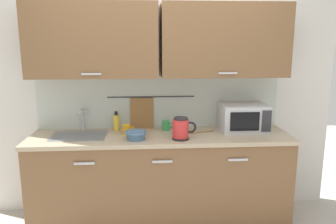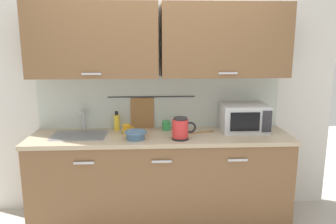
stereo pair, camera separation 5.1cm
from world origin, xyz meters
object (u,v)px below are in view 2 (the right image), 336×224
at_px(microwave, 244,118).
at_px(mug_near_sink, 127,129).
at_px(mixing_bowl, 136,135).
at_px(dish_soap_bottle, 117,122).
at_px(wooden_spoon, 205,132).
at_px(mug_by_kettle, 166,125).
at_px(electric_kettle, 181,129).

xyz_separation_m(microwave, mug_near_sink, (-1.18, -0.06, -0.09)).
height_order(mug_near_sink, mixing_bowl, mug_near_sink).
bearing_deg(microwave, dish_soap_bottle, 175.88).
bearing_deg(wooden_spoon, mug_by_kettle, 162.33).
bearing_deg(microwave, electric_kettle, -157.95).
relative_size(electric_kettle, mixing_bowl, 1.06).
height_order(electric_kettle, mug_near_sink, electric_kettle).
bearing_deg(mixing_bowl, electric_kettle, -3.08).
distance_m(mixing_bowl, mug_by_kettle, 0.44).
xyz_separation_m(microwave, electric_kettle, (-0.66, -0.27, -0.03)).
relative_size(mug_by_kettle, wooden_spoon, 0.44).
xyz_separation_m(microwave, mixing_bowl, (-1.08, -0.25, -0.09)).
height_order(electric_kettle, mixing_bowl, electric_kettle).
relative_size(dish_soap_bottle, mug_near_sink, 1.63).
bearing_deg(dish_soap_bottle, mug_by_kettle, -2.17).
bearing_deg(mixing_bowl, microwave, 12.84).
xyz_separation_m(mug_by_kettle, wooden_spoon, (0.38, -0.12, -0.04)).
distance_m(electric_kettle, dish_soap_bottle, 0.72).
height_order(mixing_bowl, mug_by_kettle, mug_by_kettle).
relative_size(microwave, mug_near_sink, 3.83).
relative_size(mug_near_sink, mug_by_kettle, 1.00).
xyz_separation_m(electric_kettle, mixing_bowl, (-0.42, 0.02, -0.06)).
xyz_separation_m(microwave, dish_soap_bottle, (-1.29, 0.09, -0.05)).
height_order(dish_soap_bottle, mug_by_kettle, dish_soap_bottle).
height_order(microwave, wooden_spoon, microwave).
bearing_deg(microwave, mixing_bowl, -167.16).
distance_m(microwave, mug_by_kettle, 0.79).
bearing_deg(mug_by_kettle, dish_soap_bottle, 177.83).
relative_size(microwave, mixing_bowl, 2.15).
height_order(microwave, mug_by_kettle, microwave).
distance_m(mug_near_sink, mixing_bowl, 0.21).
height_order(mug_near_sink, mug_by_kettle, same).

